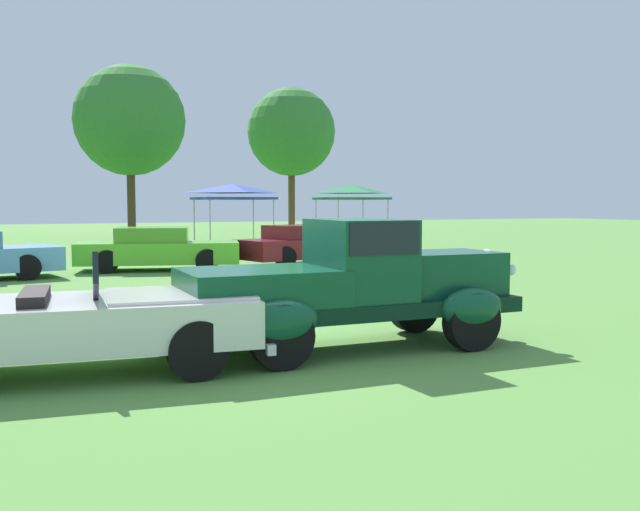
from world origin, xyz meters
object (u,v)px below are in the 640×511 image
object	(u,v)px
show_car_burgundy	(302,245)
canopy_tent_center_field	(233,191)
show_car_lime	(158,249)
feature_pickup_truck	(354,283)
canopy_tent_right_field	(351,191)
neighbor_convertible	(84,322)

from	to	relation	value
show_car_burgundy	canopy_tent_center_field	distance (m)	8.48
show_car_lime	show_car_burgundy	distance (m)	4.57
feature_pickup_truck	canopy_tent_right_field	distance (m)	21.63
show_car_lime	canopy_tent_right_field	world-z (taller)	canopy_tent_right_field
neighbor_convertible	canopy_tent_center_field	world-z (taller)	canopy_tent_center_field
neighbor_convertible	show_car_burgundy	size ratio (longest dim) A/B	0.96
show_car_lime	show_car_burgundy	bearing A→B (deg)	3.63
canopy_tent_right_field	canopy_tent_center_field	bearing A→B (deg)	167.71
neighbor_convertible	show_car_burgundy	distance (m)	14.34
show_car_lime	canopy_tent_right_field	xyz separation A→B (m)	(9.78, 7.47, 1.82)
show_car_burgundy	neighbor_convertible	bearing A→B (deg)	-121.96
feature_pickup_truck	show_car_lime	size ratio (longest dim) A/B	0.95
show_car_lime	show_car_burgundy	xyz separation A→B (m)	(4.56, 0.29, -0.00)
neighbor_convertible	show_car_burgundy	bearing A→B (deg)	58.04
feature_pickup_truck	show_car_lime	xyz separation A→B (m)	(-0.34, 11.92, -0.27)
neighbor_convertible	show_car_lime	size ratio (longest dim) A/B	0.90
neighbor_convertible	canopy_tent_center_field	size ratio (longest dim) A/B	1.44
feature_pickup_truck	neighbor_convertible	xyz separation A→B (m)	(-3.37, 0.05, -0.29)
feature_pickup_truck	canopy_tent_right_field	size ratio (longest dim) A/B	1.66
feature_pickup_truck	neighbor_convertible	bearing A→B (deg)	179.21
feature_pickup_truck	canopy_tent_right_field	world-z (taller)	canopy_tent_right_field
show_car_lime	feature_pickup_truck	bearing A→B (deg)	-88.38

